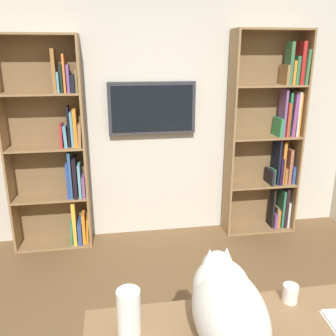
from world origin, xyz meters
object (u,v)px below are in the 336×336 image
at_px(bookshelf_right, 56,153).
at_px(cat, 227,305).
at_px(bookshelf_left, 272,137).
at_px(paper_towel_roll, 129,312).
at_px(wall_mounted_tv, 152,108).
at_px(coffee_mug, 290,293).

relative_size(bookshelf_right, cat, 3.17).
bearing_deg(bookshelf_right, bookshelf_left, -179.98).
bearing_deg(paper_towel_roll, wall_mounted_tv, -99.41).
height_order(bookshelf_left, cat, bookshelf_left).
height_order(wall_mounted_tv, coffee_mug, wall_mounted_tv).
distance_m(wall_mounted_tv, coffee_mug, 2.44).
bearing_deg(cat, bookshelf_right, -67.07).
relative_size(bookshelf_right, paper_towel_roll, 9.70).
distance_m(bookshelf_left, paper_towel_roll, 2.90).
relative_size(cat, paper_towel_roll, 3.06).
xyz_separation_m(bookshelf_left, coffee_mug, (0.89, 2.23, -0.31)).
relative_size(wall_mounted_tv, paper_towel_roll, 4.10).
xyz_separation_m(bookshelf_left, wall_mounted_tv, (1.33, -0.08, 0.34)).
bearing_deg(bookshelf_left, paper_towel_roll, 53.21).
distance_m(bookshelf_left, bookshelf_right, 2.34).
height_order(wall_mounted_tv, paper_towel_roll, wall_mounted_tv).
distance_m(bookshelf_left, cat, 2.77).
xyz_separation_m(paper_towel_roll, coffee_mug, (-0.84, -0.09, -0.06)).
height_order(bookshelf_left, paper_towel_roll, bookshelf_left).
bearing_deg(bookshelf_left, bookshelf_right, 0.02).
relative_size(bookshelf_right, wall_mounted_tv, 2.37).
distance_m(bookshelf_right, paper_towel_roll, 2.40).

